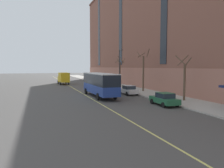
% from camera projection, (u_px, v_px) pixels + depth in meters
% --- Properties ---
extents(ground_plane, '(260.00, 260.00, 0.00)m').
position_uv_depth(ground_plane, '(94.00, 96.00, 34.72)').
color(ground_plane, '#4C4947').
extents(sidewalk, '(5.73, 160.00, 0.15)m').
position_uv_depth(sidewalk, '(141.00, 91.00, 40.76)').
color(sidewalk, '#ADA89E').
rests_on(sidewalk, ground).
extents(apartment_facade, '(15.20, 110.00, 30.03)m').
position_uv_depth(apartment_facade, '(193.00, 10.00, 39.65)').
color(apartment_facade, brown).
rests_on(apartment_facade, ground).
extents(city_bus, '(2.99, 11.16, 3.65)m').
position_uv_depth(city_bus, '(100.00, 83.00, 33.60)').
color(city_bus, navy).
rests_on(city_bus, ground).
extents(parked_car_green_0, '(2.11, 4.40, 1.56)m').
position_uv_depth(parked_car_green_0, '(164.00, 99.00, 26.12)').
color(parked_car_green_0, '#23603D').
rests_on(parked_car_green_0, ground).
extents(parked_car_white_1, '(2.09, 4.40, 1.56)m').
position_uv_depth(parked_car_white_1, '(128.00, 90.00, 36.28)').
color(parked_car_white_1, silver).
rests_on(parked_car_white_1, ground).
extents(parked_car_red_2, '(1.98, 4.47, 1.56)m').
position_uv_depth(parked_car_red_2, '(106.00, 84.00, 48.06)').
color(parked_car_red_2, '#B21E19').
rests_on(parked_car_red_2, ground).
extents(parked_car_black_3, '(1.98, 4.78, 1.56)m').
position_uv_depth(parked_car_black_3, '(94.00, 81.00, 57.27)').
color(parked_car_black_3, black).
rests_on(parked_car_black_3, ground).
extents(box_truck, '(2.55, 6.79, 3.08)m').
position_uv_depth(box_truck, '(64.00, 78.00, 57.09)').
color(box_truck, gold).
rests_on(box_truck, ground).
extents(street_tree_near_corner, '(2.06, 2.05, 6.07)m').
position_uv_depth(street_tree_near_corner, '(184.00, 78.00, 29.05)').
color(street_tree_near_corner, brown).
rests_on(street_tree_near_corner, sidewalk).
extents(street_tree_mid_block, '(2.15, 2.11, 7.72)m').
position_uv_depth(street_tree_mid_block, '(143.00, 71.00, 40.15)').
color(street_tree_mid_block, brown).
rests_on(street_tree_mid_block, sidewalk).
extents(street_tree_far_uptown, '(2.07, 2.05, 6.98)m').
position_uv_depth(street_tree_far_uptown, '(120.00, 71.00, 51.32)').
color(street_tree_far_uptown, brown).
rests_on(street_tree_far_uptown, sidewalk).
extents(street_lamp, '(0.36, 1.48, 7.96)m').
position_uv_depth(street_lamp, '(120.00, 65.00, 44.38)').
color(street_lamp, '#2D2D30').
rests_on(street_lamp, sidewalk).
extents(fire_hydrant, '(0.42, 0.24, 0.72)m').
position_uv_depth(fire_hydrant, '(160.00, 97.00, 29.91)').
color(fire_hydrant, red).
rests_on(fire_hydrant, sidewalk).
extents(lane_centerline, '(0.16, 140.00, 0.01)m').
position_uv_depth(lane_centerline, '(83.00, 94.00, 37.21)').
color(lane_centerline, '#E0D66B').
rests_on(lane_centerline, ground).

